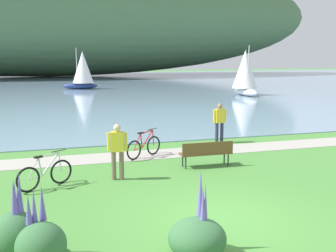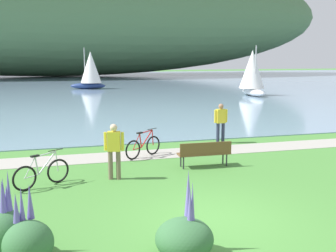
{
  "view_description": "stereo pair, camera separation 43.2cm",
  "coord_description": "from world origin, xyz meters",
  "px_view_note": "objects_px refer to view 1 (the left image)",
  "views": [
    {
      "loc": [
        -3.72,
        -8.02,
        3.7
      ],
      "look_at": [
        0.72,
        6.89,
        1.0
      ],
      "focal_mm": 42.92,
      "sensor_mm": 36.0,
      "label": 1
    },
    {
      "loc": [
        -3.3,
        -8.13,
        3.7
      ],
      "look_at": [
        0.72,
        6.89,
        1.0
      ],
      "focal_mm": 42.92,
      "sensor_mm": 36.0,
      "label": 2
    }
  ],
  "objects_px": {
    "person_on_the_grass": "(117,148)",
    "person_at_shoreline": "(220,120)",
    "bicycle_leaning_near_bench": "(144,147)",
    "park_bench_near_camera": "(206,152)",
    "bicycle_beside_path": "(45,174)",
    "sailboat_nearest_to_shore": "(245,72)",
    "sailboat_toward_hillside": "(82,70)"
  },
  "relations": [
    {
      "from": "park_bench_near_camera",
      "to": "bicycle_beside_path",
      "type": "bearing_deg",
      "value": -171.75
    },
    {
      "from": "bicycle_beside_path",
      "to": "person_at_shoreline",
      "type": "xyz_separation_m",
      "value": [
        7.22,
        4.19,
        0.58
      ]
    },
    {
      "from": "person_on_the_grass",
      "to": "sailboat_toward_hillside",
      "type": "bearing_deg",
      "value": 86.92
    },
    {
      "from": "park_bench_near_camera",
      "to": "bicycle_beside_path",
      "type": "xyz_separation_m",
      "value": [
        -5.23,
        -0.76,
        -0.12
      ]
    },
    {
      "from": "bicycle_beside_path",
      "to": "person_at_shoreline",
      "type": "bearing_deg",
      "value": 30.16
    },
    {
      "from": "sailboat_nearest_to_shore",
      "to": "bicycle_leaning_near_bench",
      "type": "bearing_deg",
      "value": -125.64
    },
    {
      "from": "bicycle_leaning_near_bench",
      "to": "sailboat_toward_hillside",
      "type": "distance_m",
      "value": 32.45
    },
    {
      "from": "person_on_the_grass",
      "to": "park_bench_near_camera",
      "type": "bearing_deg",
      "value": 10.47
    },
    {
      "from": "person_on_the_grass",
      "to": "person_at_shoreline",
      "type": "bearing_deg",
      "value": 38.15
    },
    {
      "from": "park_bench_near_camera",
      "to": "bicycle_leaning_near_bench",
      "type": "relative_size",
      "value": 1.19
    },
    {
      "from": "sailboat_toward_hillside",
      "to": "sailboat_nearest_to_shore",
      "type": "bearing_deg",
      "value": -40.23
    },
    {
      "from": "bicycle_beside_path",
      "to": "sailboat_toward_hillside",
      "type": "relative_size",
      "value": 0.33
    },
    {
      "from": "park_bench_near_camera",
      "to": "bicycle_leaning_near_bench",
      "type": "height_order",
      "value": "bicycle_leaning_near_bench"
    },
    {
      "from": "person_on_the_grass",
      "to": "sailboat_nearest_to_shore",
      "type": "xyz_separation_m",
      "value": [
        16.04,
        22.89,
        1.26
      ]
    },
    {
      "from": "person_at_shoreline",
      "to": "sailboat_toward_hillside",
      "type": "xyz_separation_m",
      "value": [
        -3.23,
        30.85,
        1.24
      ]
    },
    {
      "from": "bicycle_beside_path",
      "to": "person_at_shoreline",
      "type": "relative_size",
      "value": 0.9
    },
    {
      "from": "bicycle_leaning_near_bench",
      "to": "bicycle_beside_path",
      "type": "bearing_deg",
      "value": -142.94
    },
    {
      "from": "sailboat_nearest_to_shore",
      "to": "sailboat_toward_hillside",
      "type": "height_order",
      "value": "sailboat_nearest_to_shore"
    },
    {
      "from": "bicycle_beside_path",
      "to": "person_on_the_grass",
      "type": "xyz_separation_m",
      "value": [
        2.11,
        0.18,
        0.58
      ]
    },
    {
      "from": "person_on_the_grass",
      "to": "sailboat_nearest_to_shore",
      "type": "bearing_deg",
      "value": 54.98
    },
    {
      "from": "bicycle_leaning_near_bench",
      "to": "sailboat_nearest_to_shore",
      "type": "distance_m",
      "value": 25.19
    },
    {
      "from": "bicycle_beside_path",
      "to": "person_on_the_grass",
      "type": "bearing_deg",
      "value": 4.92
    },
    {
      "from": "person_on_the_grass",
      "to": "sailboat_toward_hillside",
      "type": "distance_m",
      "value": 34.94
    },
    {
      "from": "sailboat_nearest_to_shore",
      "to": "sailboat_toward_hillside",
      "type": "xyz_separation_m",
      "value": [
        -14.16,
        11.98,
        -0.02
      ]
    },
    {
      "from": "person_at_shoreline",
      "to": "sailboat_nearest_to_shore",
      "type": "height_order",
      "value": "sailboat_nearest_to_shore"
    },
    {
      "from": "bicycle_beside_path",
      "to": "sailboat_nearest_to_shore",
      "type": "relative_size",
      "value": 0.33
    },
    {
      "from": "bicycle_leaning_near_bench",
      "to": "sailboat_toward_hillside",
      "type": "relative_size",
      "value": 0.33
    },
    {
      "from": "bicycle_leaning_near_bench",
      "to": "person_at_shoreline",
      "type": "distance_m",
      "value": 4.06
    },
    {
      "from": "sailboat_nearest_to_shore",
      "to": "park_bench_near_camera",
      "type": "bearing_deg",
      "value": -120.07
    },
    {
      "from": "sailboat_toward_hillside",
      "to": "bicycle_beside_path",
      "type": "bearing_deg",
      "value": -96.49
    },
    {
      "from": "bicycle_leaning_near_bench",
      "to": "person_on_the_grass",
      "type": "relative_size",
      "value": 0.89
    },
    {
      "from": "park_bench_near_camera",
      "to": "bicycle_leaning_near_bench",
      "type": "xyz_separation_m",
      "value": [
        -1.72,
        1.89,
        -0.12
      ]
    }
  ]
}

